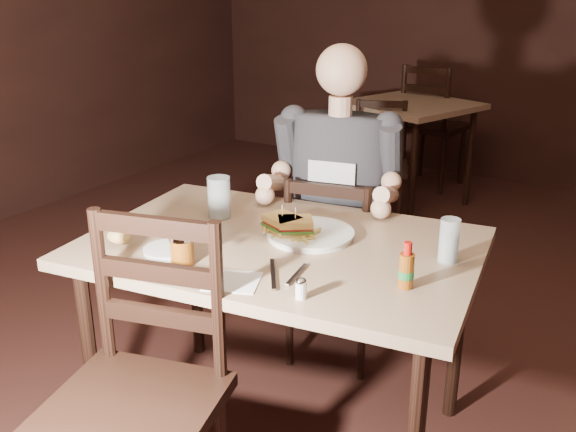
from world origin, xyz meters
The scene contains 23 objects.
room_shell centered at (0.00, 0.00, 1.40)m, with size 7.00×7.00×7.00m.
main_table centered at (-0.10, -0.23, 0.70)m, with size 1.42×1.05×0.77m.
bg_table centered at (-0.68, 2.50, 0.68)m, with size 1.02×1.02×0.77m.
chair_far centered at (-0.18, 0.36, 0.43)m, with size 0.40×0.44×0.86m, color black, non-canonical shape.
chair_near centered at (-0.17, -0.90, 0.50)m, with size 0.46×0.50×1.00m, color black, non-canonical shape.
bg_chair_far centered at (-0.68, 3.05, 0.49)m, with size 0.46×0.50×0.99m, color black, non-canonical shape.
bg_chair_near centered at (-0.68, 1.95, 0.42)m, with size 0.39×0.42×0.84m, color black, non-canonical shape.
diner centered at (-0.17, 0.31, 0.91)m, with size 0.54×0.42×0.93m, color #2E2F33, non-canonical shape.
dinner_plate centered at (-0.04, -0.14, 0.78)m, with size 0.30×0.30×0.02m, color white.
sandwich_left centered at (-0.12, -0.18, 0.84)m, with size 0.12×0.10×0.10m, color gold, non-canonical shape.
sandwich_right centered at (-0.07, -0.18, 0.84)m, with size 0.11×0.09×0.10m, color gold, non-canonical shape.
fries_pile centered at (-0.09, -0.18, 0.80)m, with size 0.24×0.17×0.04m, color #EED267, non-canonical shape.
ketchup_dollop centered at (-0.11, -0.18, 0.79)m, with size 0.04×0.04×0.01m, color maroon.
glass_left centered at (-0.43, -0.14, 0.85)m, with size 0.09×0.09×0.16m, color silver.
glass_right centered at (0.43, -0.08, 0.84)m, with size 0.06×0.06×0.14m, color silver.
hot_sauce centered at (0.39, -0.33, 0.84)m, with size 0.04×0.04×0.14m, color brown, non-canonical shape.
salt_shaker centered at (0.16, -0.54, 0.80)m, with size 0.03×0.03×0.06m, color white, non-canonical shape.
syrup_dispenser centered at (-0.27, -0.54, 0.82)m, with size 0.08×0.08×0.10m, color brown, non-canonical shape.
napkin centered at (-0.06, -0.56, 0.77)m, with size 0.16×0.15×0.00m, color white.
knife centered at (0.02, -0.46, 0.78)m, with size 0.01×0.21×0.01m, color silver.
fork centered at (0.08, -0.42, 0.78)m, with size 0.01×0.16×0.00m, color silver.
side_plate centered at (-0.37, -0.49, 0.78)m, with size 0.16×0.16×0.01m, color white.
bread_roll centered at (-0.54, -0.54, 0.81)m, with size 0.09×0.07×0.05m, color tan.
Camera 1 is at (0.97, -1.93, 1.61)m, focal length 40.00 mm.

